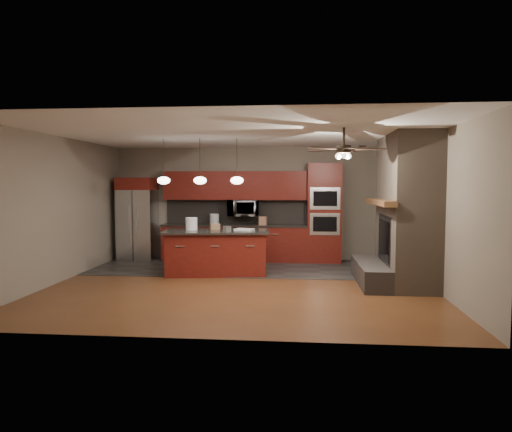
# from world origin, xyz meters

# --- Properties ---
(ground) EXTENTS (7.00, 7.00, 0.00)m
(ground) POSITION_xyz_m (0.00, 0.00, 0.00)
(ground) COLOR brown
(ground) RESTS_ON ground
(ceiling) EXTENTS (7.00, 6.00, 0.02)m
(ceiling) POSITION_xyz_m (0.00, 0.00, 2.80)
(ceiling) COLOR white
(ceiling) RESTS_ON back_wall
(back_wall) EXTENTS (7.00, 0.02, 2.80)m
(back_wall) POSITION_xyz_m (0.00, 3.00, 1.40)
(back_wall) COLOR gray
(back_wall) RESTS_ON ground
(right_wall) EXTENTS (0.02, 6.00, 2.80)m
(right_wall) POSITION_xyz_m (3.50, 0.00, 1.40)
(right_wall) COLOR gray
(right_wall) RESTS_ON ground
(left_wall) EXTENTS (0.02, 6.00, 2.80)m
(left_wall) POSITION_xyz_m (-3.50, 0.00, 1.40)
(left_wall) COLOR gray
(left_wall) RESTS_ON ground
(slate_tile_patch) EXTENTS (7.00, 2.40, 0.01)m
(slate_tile_patch) POSITION_xyz_m (0.00, 1.80, 0.01)
(slate_tile_patch) COLOR #33302E
(slate_tile_patch) RESTS_ON ground
(fireplace_column) EXTENTS (1.30, 2.10, 2.80)m
(fireplace_column) POSITION_xyz_m (3.04, 0.40, 1.30)
(fireplace_column) COLOR #756453
(fireplace_column) RESTS_ON ground
(back_cabinetry) EXTENTS (3.59, 0.64, 2.20)m
(back_cabinetry) POSITION_xyz_m (-0.48, 2.74, 0.89)
(back_cabinetry) COLOR maroon
(back_cabinetry) RESTS_ON ground
(oven_tower) EXTENTS (0.80, 0.63, 2.38)m
(oven_tower) POSITION_xyz_m (1.70, 2.69, 1.19)
(oven_tower) COLOR maroon
(oven_tower) RESTS_ON ground
(microwave) EXTENTS (0.73, 0.41, 0.50)m
(microwave) POSITION_xyz_m (-0.27, 2.75, 1.30)
(microwave) COLOR silver
(microwave) RESTS_ON back_cabinetry
(refrigerator) EXTENTS (0.87, 0.75, 2.04)m
(refrigerator) POSITION_xyz_m (-2.90, 2.62, 1.02)
(refrigerator) COLOR silver
(refrigerator) RESTS_ON ground
(kitchen_island) EXTENTS (2.29, 1.25, 0.92)m
(kitchen_island) POSITION_xyz_m (-0.63, 1.00, 0.47)
(kitchen_island) COLOR maroon
(kitchen_island) RESTS_ON ground
(white_bucket) EXTENTS (0.32, 0.32, 0.26)m
(white_bucket) POSITION_xyz_m (-1.17, 1.06, 1.05)
(white_bucket) COLOR white
(white_bucket) RESTS_ON kitchen_island
(paint_can) EXTENTS (0.20, 0.20, 0.11)m
(paint_can) POSITION_xyz_m (-0.37, 0.81, 0.98)
(paint_can) COLOR #B2B2B7
(paint_can) RESTS_ON kitchen_island
(paint_tray) EXTENTS (0.42, 0.34, 0.04)m
(paint_tray) POSITION_xyz_m (-0.05, 1.06, 0.94)
(paint_tray) COLOR white
(paint_tray) RESTS_ON kitchen_island
(cardboard_box) EXTENTS (0.23, 0.21, 0.12)m
(cardboard_box) POSITION_xyz_m (-0.70, 1.24, 0.98)
(cardboard_box) COLOR #936C4C
(cardboard_box) RESTS_ON kitchen_island
(counter_bucket) EXTENTS (0.24, 0.24, 0.26)m
(counter_bucket) POSITION_xyz_m (-0.98, 2.70, 1.03)
(counter_bucket) COLOR silver
(counter_bucket) RESTS_ON back_cabinetry
(counter_box) EXTENTS (0.20, 0.17, 0.20)m
(counter_box) POSITION_xyz_m (0.23, 2.65, 1.00)
(counter_box) COLOR #A67456
(counter_box) RESTS_ON back_cabinetry
(pendant_left) EXTENTS (0.26, 0.26, 0.92)m
(pendant_left) POSITION_xyz_m (-1.65, 0.70, 1.96)
(pendant_left) COLOR black
(pendant_left) RESTS_ON ceiling
(pendant_center) EXTENTS (0.26, 0.26, 0.92)m
(pendant_center) POSITION_xyz_m (-0.90, 0.70, 1.96)
(pendant_center) COLOR black
(pendant_center) RESTS_ON ceiling
(pendant_right) EXTENTS (0.26, 0.26, 0.92)m
(pendant_right) POSITION_xyz_m (-0.15, 0.70, 1.96)
(pendant_right) COLOR black
(pendant_right) RESTS_ON ceiling
(ceiling_fan) EXTENTS (1.27, 1.33, 0.41)m
(ceiling_fan) POSITION_xyz_m (1.80, -0.80, 2.46)
(ceiling_fan) COLOR black
(ceiling_fan) RESTS_ON ceiling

